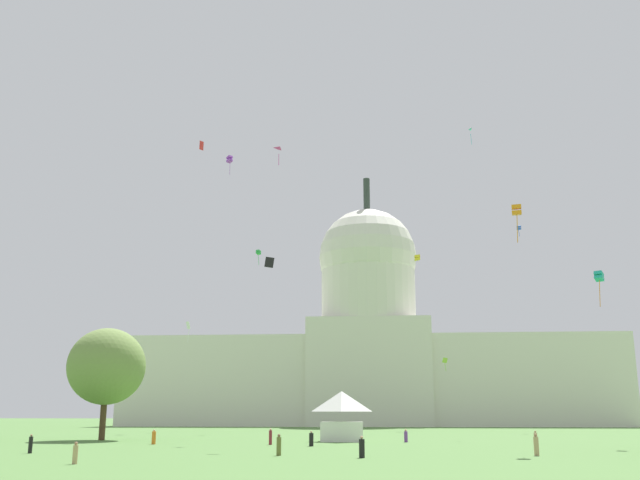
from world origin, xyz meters
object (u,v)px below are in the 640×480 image
at_px(person_tan_edge_west, 75,454).
at_px(kite_magenta_high, 280,150).
at_px(kite_red_high, 202,146).
at_px(kite_orange_mid, 517,210).
at_px(kite_lime_low, 445,361).
at_px(kite_violet_high, 230,159).
at_px(kite_green_mid, 258,252).
at_px(person_purple_front_right, 406,436).
at_px(kite_black_mid, 269,262).
at_px(person_black_back_left, 31,444).
at_px(kite_white_mid, 188,327).
at_px(person_tan_aisle_center, 536,439).
at_px(kite_cyan_high, 469,132).
at_px(person_orange_lawn_far_right, 154,438).
at_px(person_black_mid_center, 311,439).
at_px(kite_blue_high, 519,228).
at_px(person_black_near_tree_west, 362,448).
at_px(kite_yellow_high, 417,258).
at_px(person_olive_edge_east, 279,446).
at_px(capitol_building, 369,351).
at_px(event_tent, 342,415).
at_px(kite_turquoise_mid, 599,277).
at_px(person_maroon_mid_left, 270,437).
at_px(person_tan_mid_right, 536,445).
at_px(tree_west_near, 107,366).

distance_m(person_tan_edge_west, kite_magenta_high, 62.71).
relative_size(kite_red_high, kite_orange_mid, 0.38).
relative_size(kite_lime_low, kite_violet_high, 0.51).
height_order(kite_lime_low, kite_green_mid, kite_green_mid).
xyz_separation_m(person_purple_front_right, kite_black_mid, (-14.17, -15.89, 17.98)).
bearing_deg(person_black_back_left, kite_white_mid, -157.27).
xyz_separation_m(person_tan_aisle_center, kite_cyan_high, (0.27, 40.95, 51.40)).
relative_size(person_orange_lawn_far_right, kite_white_mid, 0.39).
distance_m(kite_lime_low, kite_orange_mid, 52.84).
height_order(kite_white_mid, kite_magenta_high, kite_magenta_high).
distance_m(person_black_mid_center, kite_white_mid, 67.26).
height_order(kite_cyan_high, kite_blue_high, kite_cyan_high).
height_order(person_tan_aisle_center, kite_magenta_high, kite_magenta_high).
height_order(person_black_near_tree_west, kite_violet_high, kite_violet_high).
bearing_deg(kite_violet_high, kite_yellow_high, 139.30).
distance_m(kite_lime_low, kite_cyan_high, 40.74).
xyz_separation_m(kite_cyan_high, kite_black_mid, (-27.82, -48.63, -33.45)).
bearing_deg(person_olive_edge_east, kite_green_mid, 111.62).
bearing_deg(kite_blue_high, person_orange_lawn_far_right, 67.56).
relative_size(person_purple_front_right, kite_white_mid, 0.37).
bearing_deg(kite_orange_mid, person_orange_lawn_far_right, -1.95).
distance_m(kite_green_mid, kite_blue_high, 54.46).
distance_m(capitol_building, kite_black_mid, 118.61).
distance_m(event_tent, kite_orange_mid, 33.40).
distance_m(person_black_back_left, kite_black_mid, 28.09).
bearing_deg(kite_magenta_high, kite_white_mid, 69.13).
height_order(event_tent, kite_red_high, kite_red_high).
bearing_deg(person_black_mid_center, person_orange_lawn_far_right, -166.73).
xyz_separation_m(kite_violet_high, kite_turquoise_mid, (56.63, -65.46, -39.42)).
height_order(event_tent, person_maroon_mid_left, event_tent).
height_order(person_black_back_left, person_tan_aisle_center, person_black_back_left).
height_order(kite_orange_mid, kite_turquoise_mid, kite_orange_mid).
bearing_deg(kite_violet_high, person_tan_mid_right, 66.33).
distance_m(person_black_mid_center, kite_lime_low, 50.25).
relative_size(person_black_near_tree_west, person_purple_front_right, 1.10).
relative_size(person_black_back_left, kite_violet_high, 0.37).
height_order(person_maroon_mid_left, kite_blue_high, kite_blue_high).
bearing_deg(person_black_near_tree_west, person_black_mid_center, 15.42).
distance_m(person_purple_front_right, kite_turquoise_mid, 28.80).
bearing_deg(person_orange_lawn_far_right, kite_lime_low, -116.33).
xyz_separation_m(kite_green_mid, kite_magenta_high, (8.60, -32.81, 7.86)).
distance_m(person_tan_edge_west, kite_cyan_high, 95.79).
height_order(person_black_near_tree_west, kite_yellow_high, kite_yellow_high).
relative_size(person_black_back_left, person_purple_front_right, 1.06).
bearing_deg(kite_white_mid, person_black_mid_center, -2.72).
distance_m(person_black_mid_center, kite_red_high, 56.58).
distance_m(person_purple_front_right, person_black_mid_center, 15.22).
relative_size(tree_west_near, kite_white_mid, 3.46).
bearing_deg(kite_white_mid, kite_cyan_high, 46.03).
height_order(kite_yellow_high, kite_cyan_high, kite_cyan_high).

